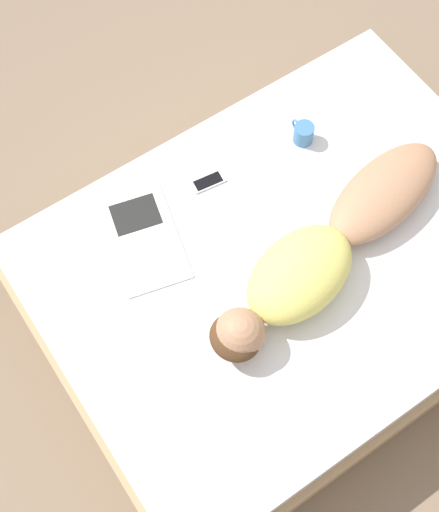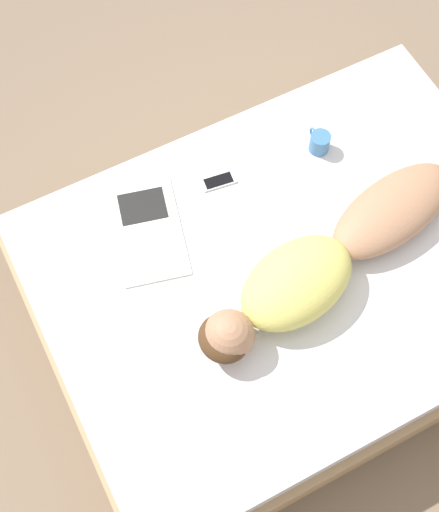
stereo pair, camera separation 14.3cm
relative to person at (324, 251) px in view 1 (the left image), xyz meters
name	(u,v)px [view 1 (the left image)]	position (x,y,z in m)	size (l,w,h in m)	color
ground_plane	(284,297)	(0.09, 0.07, -0.56)	(12.00, 12.00, 0.00)	#7A6651
bed	(289,277)	(0.09, 0.07, -0.33)	(1.56, 2.09, 0.47)	tan
person	(324,251)	(0.00, 0.00, 0.00)	(0.51, 1.30, 0.20)	#A37556
open_magazine	(144,238)	(0.49, 0.54, -0.09)	(0.52, 0.38, 0.01)	silver
coffee_mug	(303,133)	(0.51, -0.29, -0.04)	(0.12, 0.09, 0.09)	teal
cell_phone	(208,182)	(0.56, 0.17, -0.09)	(0.08, 0.15, 0.01)	silver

